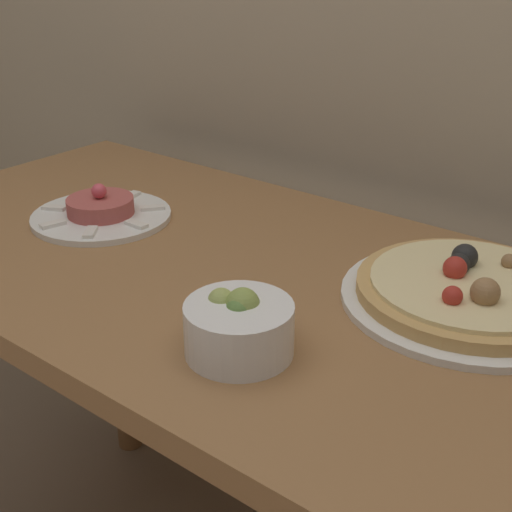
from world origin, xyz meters
TOP-DOWN VIEW (x-y plane):
  - dining_table at (0.00, 0.32)m, footprint 1.48×0.63m
  - pizza_plate at (0.21, 0.42)m, footprint 0.33×0.33m
  - tartare_plate at (-0.38, 0.32)m, footprint 0.23×0.23m
  - small_bowl at (0.05, 0.15)m, footprint 0.12×0.12m

SIDE VIEW (x-z plane):
  - dining_table at x=0.00m, z-range 0.28..1.07m
  - tartare_plate at x=-0.38m, z-range 0.77..0.83m
  - pizza_plate at x=0.21m, z-range 0.77..0.83m
  - small_bowl at x=0.05m, z-range 0.78..0.86m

